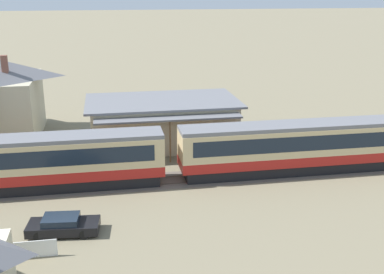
{
  "coord_description": "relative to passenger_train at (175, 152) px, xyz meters",
  "views": [
    {
      "loc": [
        -22.69,
        -35.98,
        14.75
      ],
      "look_at": [
        -15.89,
        1.3,
        2.9
      ],
      "focal_mm": 45.0,
      "sensor_mm": 36.0,
      "label": 1
    }
  ],
  "objects": [
    {
      "name": "railway_track",
      "position": [
        2.76,
        0.0,
        -2.32
      ],
      "size": [
        144.83,
        3.6,
        0.04
      ],
      "color": "#665B51",
      "rests_on": "ground_plane"
    },
    {
      "name": "parked_car_black",
      "position": [
        -8.15,
        -7.38,
        -1.76
      ],
      "size": [
        4.56,
        2.3,
        1.16
      ],
      "rotation": [
        0.0,
        0.0,
        -0.1
      ],
      "color": "black",
      "rests_on": "ground_plane"
    },
    {
      "name": "passenger_train",
      "position": [
        0.0,
        0.0,
        0.0
      ],
      "size": [
        82.66,
        2.94,
        4.19
      ],
      "color": "#AD1E19",
      "rests_on": "ground_plane"
    },
    {
      "name": "ground_plane",
      "position": [
        17.63,
        0.65,
        -2.32
      ],
      "size": [
        600.0,
        600.0,
        0.0
      ],
      "primitive_type": "plane",
      "color": "#7A7056"
    },
    {
      "name": "station_building",
      "position": [
        0.21,
        9.48,
        -0.1
      ],
      "size": [
        14.55,
        9.82,
        4.4
      ],
      "color": "beige",
      "rests_on": "ground_plane"
    }
  ]
}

